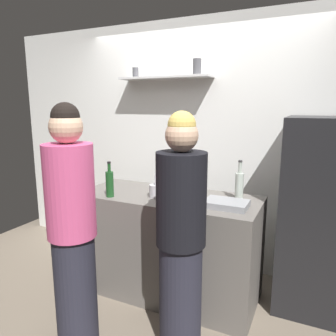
{
  "coord_description": "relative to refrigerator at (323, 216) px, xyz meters",
  "views": [
    {
      "loc": [
        1.17,
        -1.98,
        1.73
      ],
      "look_at": [
        -0.0,
        0.5,
        1.19
      ],
      "focal_mm": 34.12,
      "sensor_mm": 36.0,
      "label": 1
    }
  ],
  "objects": [
    {
      "name": "back_wall_assembly",
      "position": [
        -1.26,
        0.4,
        0.48
      ],
      "size": [
        4.8,
        0.32,
        2.6
      ],
      "color": "white",
      "rests_on": "ground"
    },
    {
      "name": "refrigerator",
      "position": [
        0.0,
        0.0,
        0.0
      ],
      "size": [
        0.66,
        0.66,
        1.64
      ],
      "color": "black",
      "rests_on": "ground"
    },
    {
      "name": "water_bottle_plastic",
      "position": [
        -1.15,
        -0.41,
        0.21
      ],
      "size": [
        0.09,
        0.09,
        0.22
      ],
      "color": "silver",
      "rests_on": "counter"
    },
    {
      "name": "counter",
      "position": [
        -1.26,
        -0.35,
        -0.35
      ],
      "size": [
        1.62,
        0.69,
        0.94
      ],
      "primitive_type": "cube",
      "color": "#66605B",
      "rests_on": "ground"
    },
    {
      "name": "wine_bottle_amber_glass",
      "position": [
        -0.96,
        -0.39,
        0.25
      ],
      "size": [
        0.07,
        0.07,
        0.33
      ],
      "color": "#472814",
      "rests_on": "counter"
    },
    {
      "name": "ground_plane",
      "position": [
        -1.26,
        -0.85,
        -0.82
      ],
      "size": [
        5.28,
        5.28,
        0.0
      ],
      "primitive_type": "plane",
      "color": "#726656"
    },
    {
      "name": "person_pink_top",
      "position": [
        -1.6,
        -1.2,
        0.05
      ],
      "size": [
        0.34,
        0.34,
        1.75
      ],
      "rotation": [
        0.0,
        0.0,
        2.79
      ],
      "color": "#262633",
      "rests_on": "ground"
    },
    {
      "name": "wine_bottle_green_glass",
      "position": [
        -1.71,
        -0.6,
        0.24
      ],
      "size": [
        0.07,
        0.07,
        0.31
      ],
      "color": "#19471E",
      "rests_on": "counter"
    },
    {
      "name": "utensil_holder",
      "position": [
        -1.34,
        -0.44,
        0.17
      ],
      "size": [
        0.12,
        0.12,
        0.22
      ],
      "color": "#B2B2B7",
      "rests_on": "counter"
    },
    {
      "name": "person_blonde",
      "position": [
        -0.88,
        -0.95,
        0.02
      ],
      "size": [
        0.34,
        0.34,
        1.7
      ],
      "rotation": [
        0.0,
        0.0,
        0.65
      ],
      "color": "#262633",
      "rests_on": "ground"
    },
    {
      "name": "baking_pan",
      "position": [
        -0.7,
        -0.44,
        0.14
      ],
      "size": [
        0.34,
        0.24,
        0.05
      ],
      "primitive_type": "cube",
      "color": "gray",
      "rests_on": "counter"
    },
    {
      "name": "wine_bottle_pale_glass",
      "position": [
        -0.66,
        -0.21,
        0.25
      ],
      "size": [
        0.07,
        0.07,
        0.34
      ],
      "color": "#B2BFB2",
      "rests_on": "counter"
    }
  ]
}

